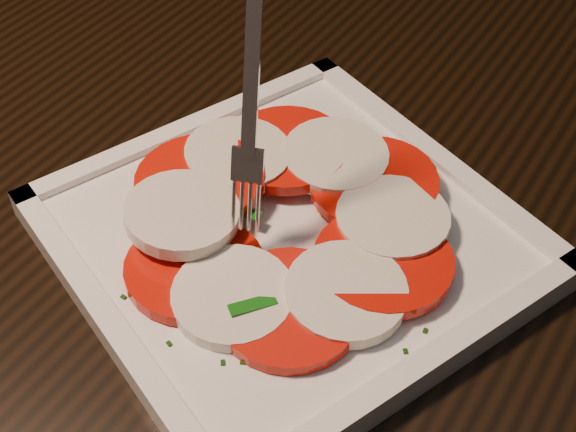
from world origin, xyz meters
TOP-DOWN VIEW (x-y plane):
  - table at (-0.18, 0.26)m, footprint 1.21×0.81m
  - plate at (-0.25, 0.17)m, footprint 0.36×0.36m
  - caprese_salad at (-0.25, 0.17)m, footprint 0.22×0.23m
  - fork at (-0.28, 0.17)m, footprint 0.05×0.07m

SIDE VIEW (x-z plane):
  - table at x=-0.18m, z-range 0.28..1.03m
  - plate at x=-0.25m, z-range 0.75..0.76m
  - caprese_salad at x=-0.25m, z-range 0.76..0.79m
  - fork at x=-0.28m, z-range 0.79..0.95m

